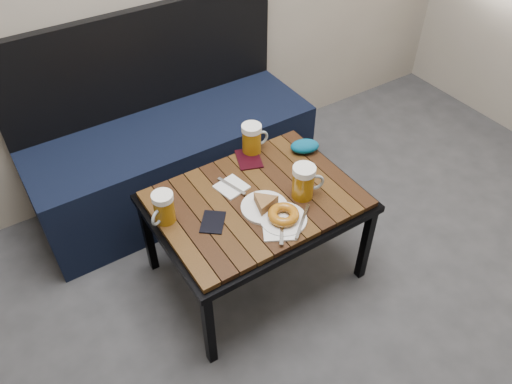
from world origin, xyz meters
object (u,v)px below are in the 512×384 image
beer_mug_left (164,208)px  knit_pouch (305,146)px  beer_mug_right (304,182)px  bench (172,154)px  plate_pie (265,205)px  beer_mug_centre (252,139)px  passport_burgundy (249,159)px  plate_bagel (284,217)px  passport_navy (213,222)px  cafe_table (256,205)px

beer_mug_left → knit_pouch: bearing=154.8°
beer_mug_right → knit_pouch: bearing=70.1°
bench → plate_pie: (0.06, -0.76, 0.22)m
beer_mug_right → plate_pie: size_ratio=0.79×
beer_mug_left → knit_pouch: 0.71m
beer_mug_left → beer_mug_centre: beer_mug_centre is taller
beer_mug_left → passport_burgundy: beer_mug_left is taller
plate_bagel → passport_navy: (-0.23, 0.14, -0.02)m
cafe_table → beer_mug_left: beer_mug_left is taller
plate_pie → knit_pouch: size_ratio=1.45×
cafe_table → beer_mug_right: 0.22m
bench → cafe_table: bearing=-84.0°
passport_burgundy → beer_mug_centre: bearing=62.7°
passport_navy → plate_pie: bearing=27.0°
beer_mug_left → plate_pie: beer_mug_left is taller
beer_mug_left → passport_navy: bearing=113.2°
bench → beer_mug_right: 0.86m
knit_pouch → plate_pie: bearing=-149.4°
cafe_table → beer_mug_centre: bearing=60.5°
beer_mug_right → passport_navy: 0.39m
bench → passport_navy: (-0.15, -0.71, 0.20)m
beer_mug_centre → beer_mug_right: beer_mug_right is taller
bench → beer_mug_left: 0.72m
beer_mug_right → passport_burgundy: 0.33m
plate_pie → passport_navy: bearing=168.3°
bench → passport_navy: 0.75m
passport_burgundy → bench: bearing=130.8°
plate_pie → passport_burgundy: bearing=69.2°
cafe_table → plate_pie: (-0.01, -0.07, 0.06)m
beer_mug_left → plate_bagel: beer_mug_left is taller
plate_bagel → bench: bearing=96.0°
plate_bagel → knit_pouch: bearing=42.8°
beer_mug_right → bench: bearing=125.1°
plate_pie → plate_bagel: bearing=-75.0°
plate_pie → passport_navy: (-0.21, 0.04, -0.02)m
bench → plate_bagel: 0.88m
plate_bagel → knit_pouch: 0.45m
beer_mug_centre → beer_mug_right: size_ratio=0.95×
bench → plate_pie: size_ratio=7.47×
bench → beer_mug_centre: size_ratio=9.90×
beer_mug_right → knit_pouch: size_ratio=1.15×
bench → plate_pie: bench is taller
cafe_table → passport_burgundy: bearing=64.7°
beer_mug_right → passport_navy: (-0.38, 0.06, -0.07)m
beer_mug_left → passport_navy: beer_mug_left is taller
passport_burgundy → knit_pouch: size_ratio=1.10×
beer_mug_right → passport_navy: bearing=-171.5°
plate_pie → plate_bagel: size_ratio=0.85×
cafe_table → plate_bagel: 0.18m
plate_pie → passport_burgundy: plate_pie is taller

